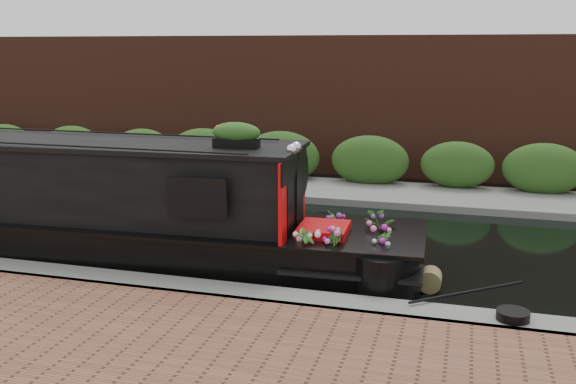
# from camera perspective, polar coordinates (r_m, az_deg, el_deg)

# --- Properties ---
(ground) EXTENTS (80.00, 80.00, 0.00)m
(ground) POSITION_cam_1_polar(r_m,az_deg,el_deg) (12.99, -6.66, -3.77)
(ground) COLOR black
(ground) RESTS_ON ground
(near_bank_coping) EXTENTS (40.00, 0.60, 0.50)m
(near_bank_coping) POSITION_cam_1_polar(r_m,az_deg,el_deg) (10.19, -13.80, -8.81)
(near_bank_coping) COLOR slate
(near_bank_coping) RESTS_ON ground
(far_bank_path) EXTENTS (40.00, 2.40, 0.34)m
(far_bank_path) POSITION_cam_1_polar(r_m,az_deg,el_deg) (16.82, -1.22, 0.15)
(far_bank_path) COLOR slate
(far_bank_path) RESTS_ON ground
(far_hedge) EXTENTS (40.00, 1.10, 2.80)m
(far_hedge) POSITION_cam_1_polar(r_m,az_deg,el_deg) (17.66, -0.37, 0.76)
(far_hedge) COLOR #294D19
(far_hedge) RESTS_ON ground
(far_brick_wall) EXTENTS (40.00, 1.00, 8.00)m
(far_brick_wall) POSITION_cam_1_polar(r_m,az_deg,el_deg) (19.65, 1.34, 2.00)
(far_brick_wall) COLOR #4E261A
(far_brick_wall) RESTS_ON ground
(narrowboat) EXTENTS (11.65, 2.53, 2.73)m
(narrowboat) POSITION_cam_1_polar(r_m,az_deg,el_deg) (11.99, -18.17, -1.74)
(narrowboat) COLOR black
(narrowboat) RESTS_ON ground
(rope_fender) EXTENTS (0.35, 0.36, 0.35)m
(rope_fender) POSITION_cam_1_polar(r_m,az_deg,el_deg) (10.22, 12.52, -7.61)
(rope_fender) COLOR brown
(rope_fender) RESTS_ON ground
(coiled_mooring_rope) EXTENTS (0.43, 0.43, 0.12)m
(coiled_mooring_rope) POSITION_cam_1_polar(r_m,az_deg,el_deg) (8.90, 19.37, -10.28)
(coiled_mooring_rope) COLOR black
(coiled_mooring_rope) RESTS_ON near_bank_coping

